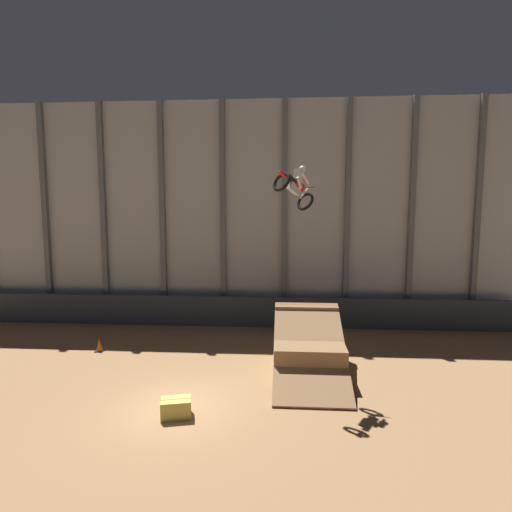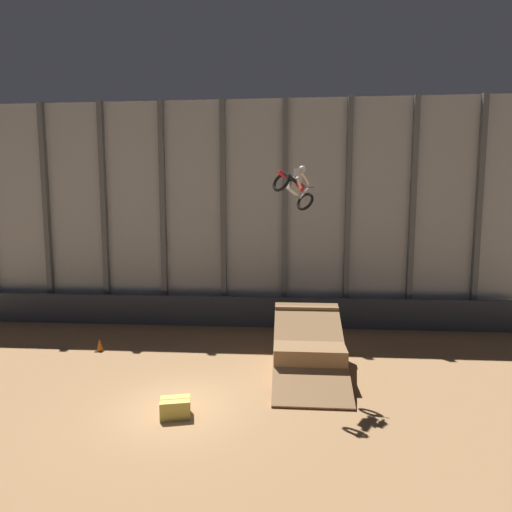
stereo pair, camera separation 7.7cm
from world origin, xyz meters
name	(u,v)px [view 2 (the right image)]	position (x,y,z in m)	size (l,w,h in m)	color
ground_plane	(177,407)	(0.00, 0.00, 0.00)	(60.00, 60.00, 0.00)	#9E754C
arena_back_wall	(224,214)	(0.00, 10.07, 6.11)	(32.00, 0.40, 12.21)	#ADB2B7
lower_barrier	(222,311)	(0.00, 9.14, 0.82)	(31.36, 0.20, 1.64)	#383D47
dirt_ramp	(308,349)	(4.34, 3.43, 0.82)	(2.66, 4.90, 2.42)	#966F48
rider_bike_solo	(295,186)	(3.75, 2.49, 7.12)	(1.69, 1.71, 1.67)	black
traffic_cone_near_ramp	(100,345)	(-4.83, 4.80, 0.28)	(0.36, 0.36, 0.58)	black
hay_bale_trackside	(175,408)	(0.11, -0.59, 0.28)	(1.02, 0.80, 0.57)	#CCB751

